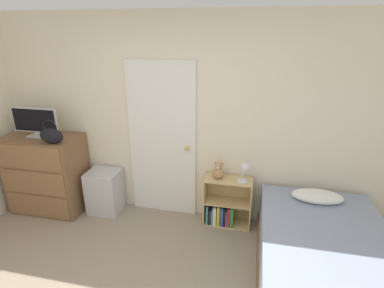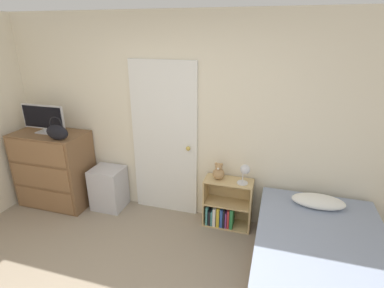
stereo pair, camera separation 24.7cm
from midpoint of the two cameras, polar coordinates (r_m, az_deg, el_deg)
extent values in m
cube|color=beige|center=(3.72, -4.36, 4.41)|extent=(10.00, 0.06, 2.55)
cube|color=white|center=(3.82, -7.51, 0.47)|extent=(0.87, 0.04, 2.01)
sphere|color=gold|center=(3.71, -2.91, -0.93)|extent=(0.06, 0.06, 0.06)
cube|color=brown|center=(4.54, -27.23, -4.99)|extent=(0.97, 0.54, 1.05)
cube|color=#89613E|center=(4.51, -28.69, -10.39)|extent=(0.89, 0.01, 0.31)
cube|color=#89613E|center=(4.36, -29.47, -6.48)|extent=(0.89, 0.01, 0.31)
cube|color=#89613E|center=(4.23, -30.28, -2.29)|extent=(0.89, 0.01, 0.31)
cube|color=#B7B7BC|center=(4.40, -28.77, 1.39)|extent=(0.22, 0.16, 0.02)
cylinder|color=#B7B7BC|center=(4.39, -28.83, 1.73)|extent=(0.04, 0.04, 0.04)
cube|color=#B7B7BC|center=(4.34, -29.24, 3.98)|extent=(0.63, 0.02, 0.32)
cube|color=black|center=(4.33, -29.36, 3.92)|extent=(0.60, 0.01, 0.29)
ellipsoid|color=black|center=(4.01, -26.82, 1.36)|extent=(0.31, 0.11, 0.19)
torus|color=black|center=(3.97, -27.08, 2.87)|extent=(0.18, 0.01, 0.18)
cube|color=silver|center=(4.28, -17.84, -8.60)|extent=(0.42, 0.37, 0.58)
cube|color=tan|center=(3.86, 0.66, -10.47)|extent=(0.02, 0.26, 0.63)
cube|color=tan|center=(3.81, 9.26, -11.29)|extent=(0.02, 0.26, 0.63)
cube|color=tan|center=(3.99, 4.79, -14.65)|extent=(0.55, 0.26, 0.02)
cube|color=tan|center=(3.83, 4.93, -10.90)|extent=(0.55, 0.26, 0.02)
cube|color=tan|center=(3.67, 5.07, -6.83)|extent=(0.55, 0.26, 0.02)
cube|color=tan|center=(3.93, 5.18, -9.94)|extent=(0.59, 0.01, 0.63)
cube|color=teal|center=(3.93, 1.22, -12.87)|extent=(0.02, 0.20, 0.25)
cube|color=black|center=(3.94, 1.72, -13.29)|extent=(0.03, 0.19, 0.19)
cube|color=teal|center=(3.92, 2.08, -13.43)|extent=(0.02, 0.17, 0.19)
cube|color=white|center=(3.90, 2.58, -13.20)|extent=(0.04, 0.16, 0.25)
cube|color=gold|center=(3.90, 3.29, -13.16)|extent=(0.04, 0.17, 0.26)
cube|color=#3359B2|center=(3.89, 3.93, -13.29)|extent=(0.03, 0.17, 0.25)
cube|color=black|center=(3.90, 4.41, -13.32)|extent=(0.02, 0.18, 0.24)
cube|color=#8C3F8C|center=(3.91, 4.80, -13.51)|extent=(0.02, 0.19, 0.21)
cube|color=red|center=(3.88, 5.22, -13.39)|extent=(0.03, 0.16, 0.26)
cube|color=#338C4C|center=(3.88, 5.79, -13.30)|extent=(0.04, 0.18, 0.27)
sphere|color=tan|center=(3.65, 3.09, -5.54)|extent=(0.14, 0.14, 0.14)
sphere|color=tan|center=(3.61, 3.12, -4.21)|extent=(0.09, 0.09, 0.09)
sphere|color=silver|center=(3.58, 3.02, -4.55)|extent=(0.03, 0.03, 0.03)
sphere|color=tan|center=(3.60, 2.61, -3.69)|extent=(0.04, 0.04, 0.04)
sphere|color=tan|center=(3.59, 3.65, -3.78)|extent=(0.04, 0.04, 0.04)
cylinder|color=silver|center=(3.63, 7.62, -7.04)|extent=(0.13, 0.13, 0.01)
cylinder|color=silver|center=(3.59, 7.68, -5.92)|extent=(0.01, 0.01, 0.15)
sphere|color=silver|center=(3.53, 8.12, -4.52)|extent=(0.12, 0.12, 0.12)
cube|color=brown|center=(3.34, 21.36, -23.62)|extent=(1.22, 1.99, 0.12)
cube|color=#8C99B2|center=(3.16, 22.05, -19.98)|extent=(1.18, 1.93, 0.43)
ellipsoid|color=white|center=(3.59, 20.95, -9.32)|extent=(0.55, 0.28, 0.12)
camera|label=1|loc=(0.12, -92.04, -0.78)|focal=28.00mm
camera|label=2|loc=(0.12, 87.96, 0.78)|focal=28.00mm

